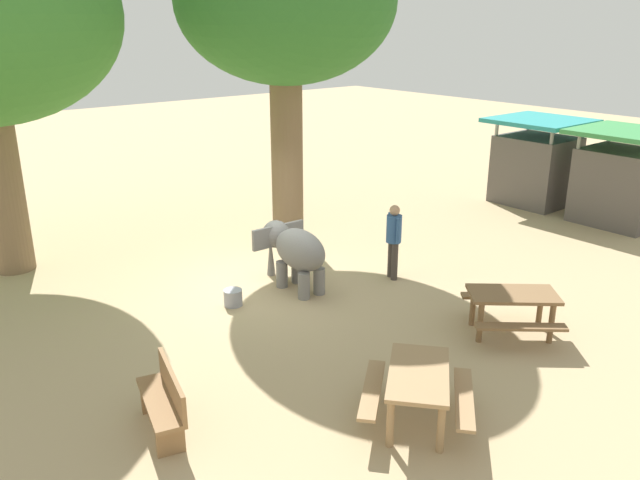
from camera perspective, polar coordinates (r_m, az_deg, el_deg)
ground_plane at (r=13.46m, az=-4.89°, el=-3.84°), size 60.00×60.00×0.00m
elephant at (r=12.92m, az=-2.30°, el=-0.86°), size 1.86×1.26×1.29m
person_handler at (r=13.42m, az=6.62°, el=0.35°), size 0.48×0.32×1.62m
shade_tree_secondary at (r=15.21m, az=-3.21°, el=20.32°), size 5.27×4.83×7.52m
wooden_bench at (r=8.95m, az=-13.71°, el=-13.69°), size 1.46×0.74×0.88m
picnic_table_near at (r=11.59m, az=16.83°, el=-5.42°), size 2.10×2.10×0.78m
picnic_table_far at (r=8.90m, az=8.77°, el=-12.65°), size 2.10×2.10×0.78m
market_stall_teal at (r=20.06m, az=18.73°, el=6.33°), size 2.50×2.50×2.52m
market_stall_green at (r=18.86m, az=25.37°, el=4.72°), size 2.50×2.50×2.52m
feed_bucket at (r=12.45m, az=-7.79°, el=-5.13°), size 0.36×0.36×0.32m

